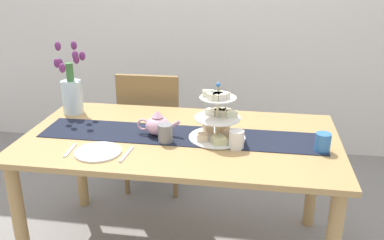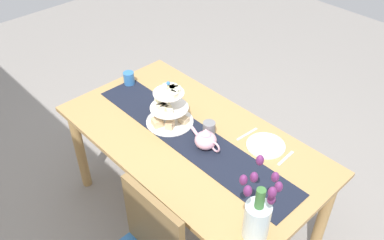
{
  "view_description": "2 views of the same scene",
  "coord_description": "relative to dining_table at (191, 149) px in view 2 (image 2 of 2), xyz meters",
  "views": [
    {
      "loc": [
        0.39,
        -2.05,
        1.64
      ],
      "look_at": [
        0.06,
        0.01,
        0.83
      ],
      "focal_mm": 39.6,
      "sensor_mm": 36.0,
      "label": 1
    },
    {
      "loc": [
        -1.37,
        1.28,
        2.37
      ],
      "look_at": [
        0.05,
        -0.06,
        0.81
      ],
      "focal_mm": 38.26,
      "sensor_mm": 36.0,
      "label": 2
    }
  ],
  "objects": [
    {
      "name": "ground_plane",
      "position": [
        0.0,
        0.0,
        -0.64
      ],
      "size": [
        8.0,
        8.0,
        0.0
      ],
      "primitive_type": "plane",
      "color": "gray"
    },
    {
      "name": "dining_table",
      "position": [
        0.0,
        0.0,
        0.0
      ],
      "size": [
        1.68,
        0.9,
        0.74
      ],
      "color": "tan",
      "rests_on": "ground_plane"
    },
    {
      "name": "table_runner",
      "position": [
        0.0,
        0.01,
        0.1
      ],
      "size": [
        1.52,
        0.28,
        0.0
      ],
      "primitive_type": "cube",
      "color": "black",
      "rests_on": "dining_table"
    },
    {
      "name": "tiered_cake_stand",
      "position": [
        0.2,
        0.0,
        0.21
      ],
      "size": [
        0.3,
        0.3,
        0.3
      ],
      "color": "beige",
      "rests_on": "table_runner"
    },
    {
      "name": "teapot",
      "position": [
        -0.13,
        0.0,
        0.16
      ],
      "size": [
        0.24,
        0.13,
        0.14
      ],
      "color": "#E5A8BC",
      "rests_on": "table_runner"
    },
    {
      "name": "tulip_vase",
      "position": [
        -0.72,
        0.26,
        0.25
      ],
      "size": [
        0.2,
        0.25,
        0.43
      ],
      "color": "silver",
      "rests_on": "dining_table"
    },
    {
      "name": "dinner_plate_left",
      "position": [
        -0.36,
        -0.27,
        0.11
      ],
      "size": [
        0.23,
        0.23,
        0.01
      ],
      "primitive_type": "cylinder",
      "color": "white",
      "rests_on": "dining_table"
    },
    {
      "name": "fork_left",
      "position": [
        -0.51,
        -0.27,
        0.1
      ],
      "size": [
        0.02,
        0.15,
        0.01
      ],
      "primitive_type": "cube",
      "rotation": [
        0.0,
        0.0,
        0.06
      ],
      "color": "silver",
      "rests_on": "dining_table"
    },
    {
      "name": "knife_left",
      "position": [
        -0.22,
        -0.27,
        0.1
      ],
      "size": [
        0.03,
        0.17,
        0.01
      ],
      "primitive_type": "cube",
      "rotation": [
        0.0,
        0.0,
        -0.07
      ],
      "color": "silver",
      "rests_on": "dining_table"
    },
    {
      "name": "mug_grey",
      "position": [
        -0.06,
        -0.09,
        0.15
      ],
      "size": [
        0.08,
        0.08,
        0.09
      ],
      "primitive_type": "cylinder",
      "color": "slate",
      "rests_on": "table_runner"
    },
    {
      "name": "mug_white_text",
      "position": [
        0.3,
        -0.11,
        0.15
      ],
      "size": [
        0.08,
        0.08,
        0.09
      ],
      "primitive_type": "cylinder",
      "color": "white",
      "rests_on": "dining_table"
    },
    {
      "name": "mug_orange",
      "position": [
        0.73,
        -0.08,
        0.15
      ],
      "size": [
        0.08,
        0.08,
        0.09
      ],
      "primitive_type": "cylinder",
      "color": "#3370B7",
      "rests_on": "dining_table"
    }
  ]
}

